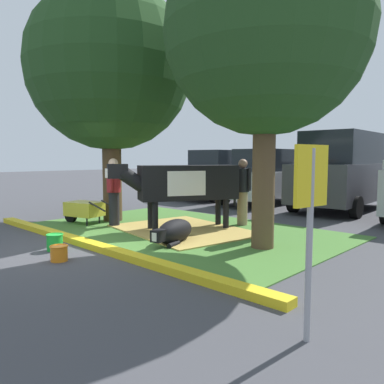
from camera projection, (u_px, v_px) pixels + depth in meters
name	position (u px, v px, depth m)	size (l,w,h in m)	color
ground_plane	(80.00, 246.00, 7.33)	(80.00, 80.00, 0.00)	#424247
grass_island	(184.00, 230.00, 8.87)	(7.15, 4.56, 0.02)	#477A33
curb_yellow	(93.00, 245.00, 7.11)	(8.35, 0.24, 0.12)	yellow
hay_bedding	(183.00, 230.00, 8.79)	(3.20, 2.40, 0.04)	tan
shade_tree_left	(110.00, 68.00, 9.81)	(4.30, 4.30, 6.21)	#4C3823
shade_tree_right	(266.00, 33.00, 6.76)	(3.72, 3.72, 5.83)	brown
cow_holstein	(184.00, 183.00, 8.82)	(1.84, 2.91, 1.58)	black
calf_lying	(174.00, 232.00, 7.52)	(0.76, 1.33, 0.48)	black
person_handler	(114.00, 190.00, 9.27)	(0.37, 0.43, 1.69)	black
person_visitor_near	(260.00, 199.00, 7.84)	(0.34, 0.49, 1.61)	#23478C
person_visitor_far	(243.00, 190.00, 9.44)	(0.53, 0.34, 1.68)	#9E7F5B
wheelbarrow	(84.00, 209.00, 9.69)	(1.62, 0.86, 0.63)	gold
parking_sign	(310.00, 204.00, 3.41)	(0.12, 0.44, 1.83)	#99999E
bucket_green	(55.00, 242.00, 6.95)	(0.31, 0.31, 0.31)	green
bucket_orange	(59.00, 253.00, 6.24)	(0.30, 0.30, 0.26)	orange
sedan_red	(219.00, 175.00, 15.85)	(2.15, 4.46, 2.02)	silver
sedan_silver	(266.00, 177.00, 13.96)	(2.15, 4.46, 2.02)	silver
suv_dark_grey	(343.00, 171.00, 12.23)	(2.25, 4.67, 2.52)	#3D3D42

